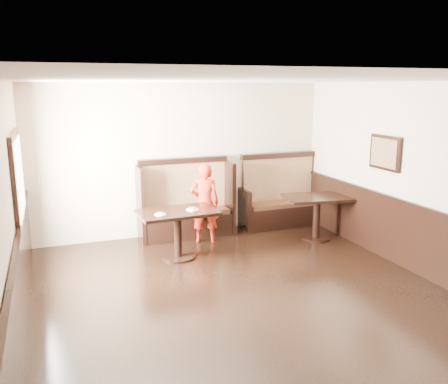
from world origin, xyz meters
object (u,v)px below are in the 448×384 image
booth_main (186,208)px  child (205,203)px  table_neighbor (317,207)px  booth_neighbor (280,202)px  table_main (178,222)px

booth_main → child: (0.22, -0.48, 0.19)m
booth_main → table_neighbor: size_ratio=1.39×
child → booth_neighbor: bearing=-148.2°
table_main → table_neighbor: table_neighbor is taller
booth_main → booth_neighbor: bearing=-0.1°
booth_neighbor → table_main: bearing=-155.3°
table_neighbor → booth_neighbor: bearing=113.0°
booth_main → table_main: bearing=-111.9°
booth_main → booth_neighbor: size_ratio=1.06×
booth_main → booth_neighbor: (1.95, -0.00, -0.05)m
table_main → child: size_ratio=0.90×
table_main → table_neighbor: (2.63, 0.10, -0.01)m
booth_neighbor → child: (-1.73, -0.48, 0.24)m
booth_neighbor → child: booth_neighbor is taller
booth_neighbor → table_main: (-2.39, -1.10, 0.13)m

